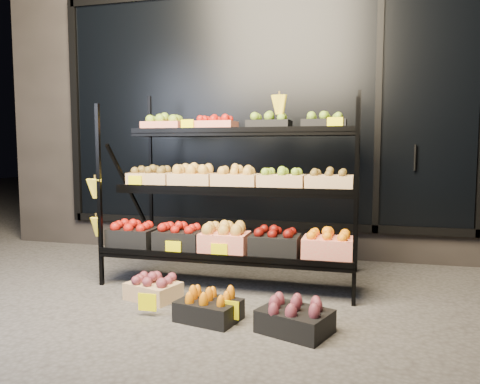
# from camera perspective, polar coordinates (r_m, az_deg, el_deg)

# --- Properties ---
(ground) EXTENTS (24.00, 24.00, 0.00)m
(ground) POSITION_cam_1_polar(r_m,az_deg,el_deg) (3.58, -3.47, -13.22)
(ground) COLOR #514F4C
(ground) RESTS_ON ground
(building) EXTENTS (6.00, 2.08, 3.50)m
(building) POSITION_cam_1_polar(r_m,az_deg,el_deg) (5.94, 4.37, 11.24)
(building) COLOR #2D2826
(building) RESTS_ON ground
(display_rack) EXTENTS (2.18, 1.02, 1.72)m
(display_rack) POSITION_cam_1_polar(r_m,az_deg,el_deg) (3.99, -0.99, 0.27)
(display_rack) COLOR black
(display_rack) RESTS_ON ground
(tag_floor_a) EXTENTS (0.13, 0.01, 0.12)m
(tag_floor_a) POSITION_cam_1_polar(r_m,az_deg,el_deg) (3.33, -11.23, -13.69)
(tag_floor_a) COLOR #FFF600
(tag_floor_a) RESTS_ON ground
(tag_floor_b) EXTENTS (0.13, 0.01, 0.12)m
(tag_floor_b) POSITION_cam_1_polar(r_m,az_deg,el_deg) (3.13, -1.28, -14.84)
(tag_floor_b) COLOR #FFF600
(tag_floor_b) RESTS_ON ground
(floor_crate_left) EXTENTS (0.44, 0.37, 0.19)m
(floor_crate_left) POSITION_cam_1_polar(r_m,az_deg,el_deg) (3.67, -10.53, -11.37)
(floor_crate_left) COLOR tan
(floor_crate_left) RESTS_ON ground
(floor_crate_midleft) EXTENTS (0.45, 0.37, 0.20)m
(floor_crate_midleft) POSITION_cam_1_polar(r_m,az_deg,el_deg) (3.21, -3.83, -13.74)
(floor_crate_midleft) COLOR black
(floor_crate_midleft) RESTS_ON ground
(floor_crate_right) EXTENTS (0.50, 0.44, 0.21)m
(floor_crate_right) POSITION_cam_1_polar(r_m,az_deg,el_deg) (3.02, 6.71, -14.90)
(floor_crate_right) COLOR black
(floor_crate_right) RESTS_ON ground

